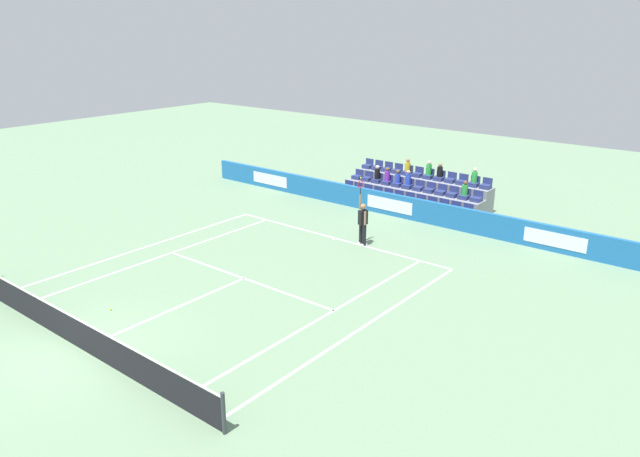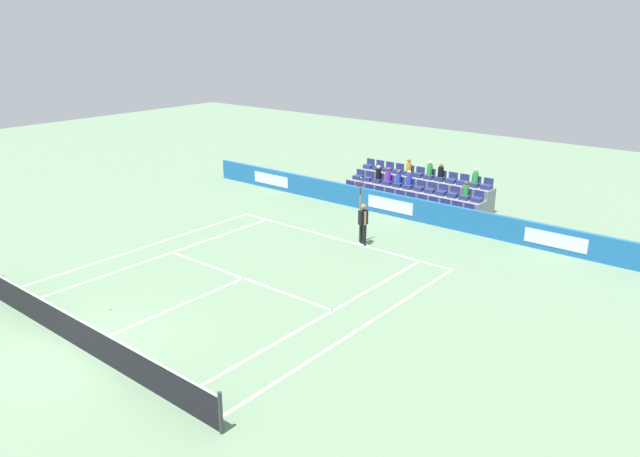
% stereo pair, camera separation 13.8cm
% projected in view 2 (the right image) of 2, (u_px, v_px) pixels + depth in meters
% --- Properties ---
extents(ground_plane, '(80.00, 80.00, 0.00)m').
position_uv_depth(ground_plane, '(81.00, 348.00, 17.14)').
color(ground_plane, gray).
extents(line_baseline, '(10.97, 0.10, 0.01)m').
position_uv_depth(line_baseline, '(336.00, 238.00, 25.86)').
color(line_baseline, white).
rests_on(line_baseline, ground).
extents(line_service, '(8.23, 0.10, 0.01)m').
position_uv_depth(line_service, '(244.00, 278.00, 21.84)').
color(line_service, white).
rests_on(line_service, ground).
extents(line_centre_service, '(0.10, 6.40, 0.01)m').
position_uv_depth(line_centre_service, '(172.00, 309.00, 19.49)').
color(line_centre_service, white).
rests_on(line_centre_service, ground).
extents(line_singles_sideline_left, '(0.10, 11.89, 0.01)m').
position_uv_depth(line_singles_sideline_left, '(163.00, 255.00, 23.96)').
color(line_singles_sideline_left, white).
rests_on(line_singles_sideline_left, ground).
extents(line_singles_sideline_right, '(0.10, 11.89, 0.01)m').
position_uv_depth(line_singles_sideline_right, '(324.00, 316.00, 19.04)').
color(line_singles_sideline_right, white).
rests_on(line_singles_sideline_right, ground).
extents(line_doubles_sideline_left, '(0.10, 11.89, 0.01)m').
position_uv_depth(line_doubles_sideline_left, '(142.00, 248.00, 24.78)').
color(line_doubles_sideline_left, white).
rests_on(line_doubles_sideline_left, ground).
extents(line_doubles_sideline_right, '(0.10, 11.89, 0.01)m').
position_uv_depth(line_doubles_sideline_right, '(359.00, 329.00, 18.22)').
color(line_doubles_sideline_right, white).
rests_on(line_doubles_sideline_right, ground).
extents(line_centre_mark, '(0.10, 0.20, 0.01)m').
position_uv_depth(line_centre_mark, '(335.00, 239.00, 25.79)').
color(line_centre_mark, white).
rests_on(line_centre_mark, ground).
extents(sponsor_barrier, '(23.48, 0.22, 1.07)m').
position_uv_depth(sponsor_barrier, '(391.00, 204.00, 28.85)').
color(sponsor_barrier, '#1E66AD').
rests_on(sponsor_barrier, ground).
extents(tennis_net, '(11.97, 0.10, 1.07)m').
position_uv_depth(tennis_net, '(78.00, 333.00, 16.98)').
color(tennis_net, '#33383D').
rests_on(tennis_net, ground).
extents(tennis_player, '(0.51, 0.43, 2.85)m').
position_uv_depth(tennis_player, '(363.00, 222.00, 24.83)').
color(tennis_player, black).
rests_on(tennis_player, ground).
extents(stadium_stand, '(7.44, 2.85, 2.19)m').
position_uv_depth(stadium_stand, '(416.00, 194.00, 30.54)').
color(stadium_stand, gray).
rests_on(stadium_stand, ground).
extents(loose_tennis_ball, '(0.07, 0.07, 0.07)m').
position_uv_depth(loose_tennis_ball, '(110.00, 309.00, 19.43)').
color(loose_tennis_ball, '#D1E533').
rests_on(loose_tennis_ball, ground).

